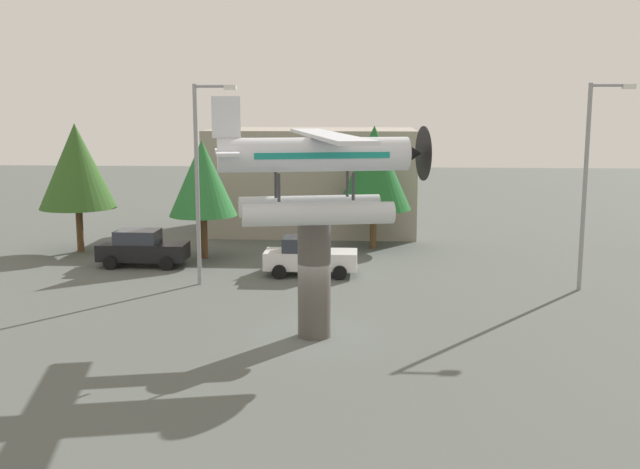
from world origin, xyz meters
name	(u,v)px	position (x,y,z in m)	size (l,w,h in m)	color
ground_plane	(314,336)	(0.00, 0.00, 0.00)	(140.00, 140.00, 0.00)	#515651
display_pedestal	(314,279)	(0.00, 0.00, 1.97)	(1.10, 1.10, 3.94)	#4C4742
floatplane_monument	(318,169)	(0.13, 0.03, 5.61)	(7.16, 10.39, 4.00)	silver
car_near_black	(142,248)	(-9.08, 10.69, 0.88)	(4.20, 2.02, 1.76)	black
car_mid_white	(310,256)	(-0.88, 9.25, 0.88)	(4.20, 2.02, 1.76)	white
streetlight_primary	(201,171)	(-5.31, 7.14, 4.91)	(1.84, 0.28, 8.53)	gray
streetlight_secondary	(590,173)	(10.83, 7.16, 4.92)	(1.84, 0.28, 8.55)	gray
storefront_building	(313,180)	(-1.65, 22.00, 3.11)	(12.34, 7.71, 6.21)	#9E9384
tree_west	(76,166)	(-13.39, 14.00, 4.53)	(3.96, 3.96, 6.74)	brown
tree_east	(202,178)	(-6.50, 12.75, 4.05)	(3.40, 3.40, 5.96)	brown
tree_center_back	(374,168)	(2.05, 15.96, 4.36)	(4.00, 4.00, 6.59)	brown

